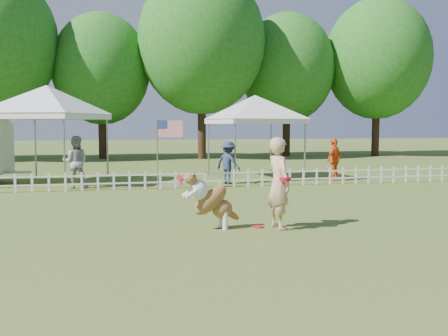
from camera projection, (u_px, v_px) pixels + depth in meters
name	position (u px, v px, depth m)	size (l,w,h in m)	color
ground	(229.00, 233.00, 9.79)	(120.00, 120.00, 0.00)	#3F571B
picket_fence	(183.00, 179.00, 16.58)	(22.00, 0.08, 0.60)	white
handler	(279.00, 183.00, 10.10)	(0.68, 0.45, 1.86)	tan
dog	(212.00, 200.00, 10.04)	(1.16, 0.39, 1.20)	brown
frisbee_on_turf	(258.00, 227.00, 10.29)	(0.25, 0.25, 0.02)	red
canopy_tent_left	(48.00, 136.00, 17.58)	(3.31, 3.31, 3.42)	silver
canopy_tent_right	(255.00, 138.00, 19.51)	(3.08, 3.08, 3.19)	silver
flag_pole	(157.00, 155.00, 16.04)	(0.88, 0.09, 2.30)	gray
spectator_a	(76.00, 162.00, 16.58)	(0.85, 0.66, 1.74)	#989A9D
spectator_b	(228.00, 163.00, 17.77)	(0.99, 0.57, 1.53)	#253250
spectator_c	(334.00, 159.00, 18.79)	(0.94, 0.39, 1.61)	#E55B1B
tree_center_left	(101.00, 79.00, 30.66)	(6.00, 6.00, 9.80)	#225A19
tree_center_right	(202.00, 56.00, 30.32)	(7.60, 7.60, 12.60)	#225A19
tree_right	(287.00, 78.00, 33.13)	(6.20, 6.20, 10.40)	#225A19
tree_far_right	(377.00, 71.00, 33.37)	(7.00, 7.00, 11.40)	#225A19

